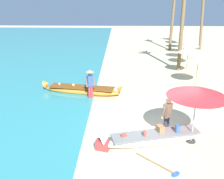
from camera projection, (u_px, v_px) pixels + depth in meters
ground_plane at (158, 131)px, 10.67m from camera, size 80.00×80.00×0.00m
boat_white_foreground at (156, 138)px, 9.71m from camera, size 4.41×1.75×0.76m
boat_orange_midground at (82, 90)px, 14.62m from camera, size 4.83×1.55×0.76m
person_vendor_hatted at (90, 83)px, 13.64m from camera, size 0.56×0.47×1.71m
person_tourist_customer at (167, 115)px, 10.08m from camera, size 0.54×0.52×1.66m
patio_umbrella_large at (197, 92)px, 9.16m from camera, size 2.23×2.23×2.34m
parasol_row_0 at (199, 58)px, 15.72m from camera, size 1.60×1.60×1.91m
parasol_row_1 at (188, 50)px, 18.04m from camera, size 1.60×1.60×1.91m
parasol_row_2 at (189, 44)px, 20.28m from camera, size 1.60×1.60×1.91m
parasol_row_3 at (185, 40)px, 22.31m from camera, size 1.60×1.60×1.91m
parasol_row_4 at (183, 36)px, 24.54m from camera, size 1.60×1.60×1.91m
parasol_row_5 at (182, 33)px, 26.70m from camera, size 1.60×1.60×1.91m
parasol_row_6 at (180, 30)px, 29.10m from camera, size 1.60×1.60×1.91m
palm_tree_leaning_seaward at (174, 2)px, 25.05m from camera, size 2.39×2.78×6.23m
cooler_box at (103, 145)px, 9.34m from camera, size 0.55×0.40×0.40m
paddle at (162, 167)px, 8.42m from camera, size 1.42×1.34×0.05m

